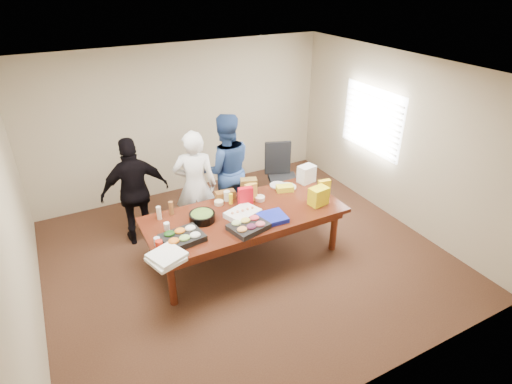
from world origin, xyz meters
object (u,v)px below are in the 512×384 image
conference_table (245,235)px  sheet_cake (243,213)px  office_chair (283,177)px  person_right (226,169)px  salad_bowl (202,217)px  person_center (195,186)px

conference_table → sheet_cake: bearing=-141.9°
conference_table → office_chair: 1.67m
sheet_cake → office_chair: bearing=20.6°
conference_table → person_right: (0.20, 1.10, 0.55)m
person_right → conference_table: bearing=91.4°
office_chair → salad_bowl: (-1.87, -0.96, 0.26)m
office_chair → person_right: size_ratio=0.59×
conference_table → person_center: (-0.41, 0.86, 0.51)m
conference_table → person_right: person_right is taller
conference_table → person_center: 1.08m
office_chair → sheet_cake: 1.75m
sheet_cake → person_right: bearing=58.0°
office_chair → person_center: bearing=-153.8°
office_chair → person_center: 1.73m
office_chair → conference_table: bearing=-120.9°
person_center → conference_table: bearing=137.0°
person_center → salad_bowl: person_center is taller
conference_table → person_right: bearing=79.5°
person_right → salad_bowl: 1.28m
conference_table → sheet_cake: size_ratio=6.33×
office_chair → person_center: size_ratio=0.61×
person_right → sheet_cake: size_ratio=4.18×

